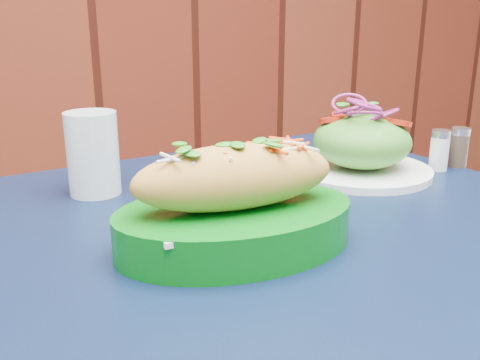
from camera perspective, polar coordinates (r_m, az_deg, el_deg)
name	(u,v)px	position (r m, az deg, el deg)	size (l,w,h in m)	color
cafe_table	(290,284)	(0.72, 5.33, -10.95)	(0.87, 0.87, 0.75)	black
banh_mi_basket	(235,206)	(0.59, -0.49, -2.75)	(0.29, 0.20, 0.13)	#046311
salad_plate	(361,146)	(0.89, 12.83, 3.57)	(0.23, 0.23, 0.13)	white
water_glass	(93,153)	(0.79, -15.42, 2.74)	(0.07, 0.07, 0.12)	silver
salt_shaker	(439,150)	(0.95, 20.50, 3.00)	(0.03, 0.03, 0.07)	white
pepper_shaker	(459,147)	(0.98, 22.33, 3.24)	(0.03, 0.03, 0.07)	#3F3326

